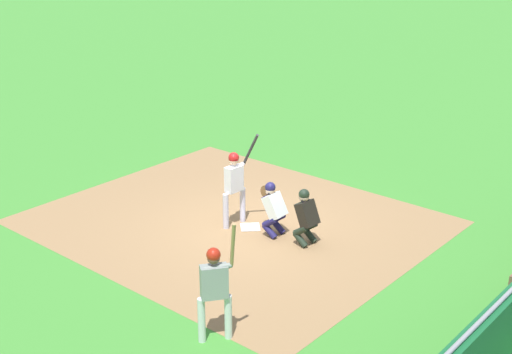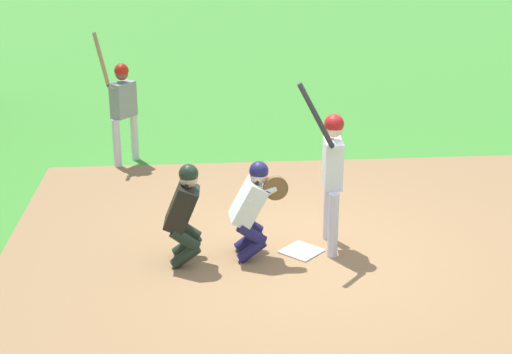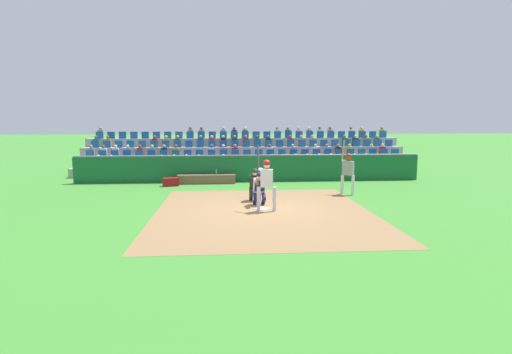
{
  "view_description": "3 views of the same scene",
  "coord_description": "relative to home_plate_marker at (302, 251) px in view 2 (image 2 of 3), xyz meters",
  "views": [
    {
      "loc": [
        -11.34,
        -9.73,
        6.96
      ],
      "look_at": [
        -0.03,
        -0.2,
        1.31
      ],
      "focal_mm": 49.94,
      "sensor_mm": 36.0,
      "label": 1
    },
    {
      "loc": [
        8.45,
        -1.34,
        4.08
      ],
      "look_at": [
        0.04,
        -0.59,
        1.05
      ],
      "focal_mm": 51.63,
      "sensor_mm": 36.0,
      "label": 2
    },
    {
      "loc": [
        1.3,
        13.89,
        3.09
      ],
      "look_at": [
        0.18,
        -0.54,
        1.07
      ],
      "focal_mm": 28.34,
      "sensor_mm": 36.0,
      "label": 3
    }
  ],
  "objects": [
    {
      "name": "home_plate_marker",
      "position": [
        0.0,
        0.0,
        0.0
      ],
      "size": [
        0.62,
        0.62,
        0.02
      ],
      "primitive_type": "cube",
      "rotation": [
        0.0,
        0.0,
        0.79
      ],
      "color": "white",
      "rests_on": "infield_dirt_patch"
    },
    {
      "name": "batter_at_plate",
      "position": [
        -0.1,
        0.37,
        1.09
      ],
      "size": [
        0.68,
        0.63,
        2.25
      ],
      "color": "silver",
      "rests_on": "ground_plane"
    },
    {
      "name": "home_plate_umpire",
      "position": [
        0.14,
        -1.47,
        0.69
      ],
      "size": [
        0.48,
        0.47,
        1.29
      ],
      "color": "black",
      "rests_on": "ground_plane"
    },
    {
      "name": "ground_plane",
      "position": [
        0.0,
        0.0,
        -0.02
      ],
      "size": [
        160.0,
        160.0,
        0.0
      ],
      "primitive_type": "plane",
      "color": "#408C31"
    },
    {
      "name": "catcher_crouching",
      "position": [
        0.05,
        -0.63,
        0.69
      ],
      "size": [
        0.48,
        0.72,
        1.27
      ],
      "color": "#201D52",
      "rests_on": "ground_plane"
    },
    {
      "name": "infield_dirt_patch",
      "position": [
        0.0,
        0.5,
        -0.01
      ],
      "size": [
        7.36,
        8.69,
        0.01
      ],
      "primitive_type": "cube",
      "rotation": [
        0.0,
        0.0,
        -0.01
      ],
      "color": "#97714A",
      "rests_on": "ground_plane"
    },
    {
      "name": "on_deck_batter",
      "position": [
        -3.83,
        -2.51,
        1.07
      ],
      "size": [
        0.55,
        0.67,
        2.28
      ],
      "color": "silver",
      "rests_on": "ground_plane"
    }
  ]
}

